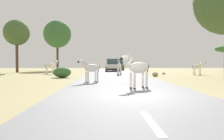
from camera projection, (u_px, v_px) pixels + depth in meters
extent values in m
plane|color=#998E60|center=(138.00, 97.00, 8.79)|extent=(90.00, 90.00, 0.00)
cube|color=slate|center=(130.00, 96.00, 8.78)|extent=(6.00, 64.00, 0.05)
cube|color=silver|center=(151.00, 122.00, 4.78)|extent=(0.16, 2.00, 0.01)
cube|color=silver|center=(125.00, 89.00, 10.78)|extent=(0.16, 2.00, 0.01)
cube|color=silver|center=(118.00, 80.00, 16.77)|extent=(0.16, 2.00, 0.01)
cube|color=silver|center=(115.00, 75.00, 22.77)|extent=(0.16, 2.00, 0.01)
cube|color=silver|center=(113.00, 72.00, 28.76)|extent=(0.16, 2.00, 0.01)
cube|color=silver|center=(111.00, 71.00, 34.75)|extent=(0.16, 2.00, 0.01)
ellipsoid|color=silver|center=(119.00, 66.00, 23.37)|extent=(0.59, 1.08, 0.48)
cylinder|color=silver|center=(118.00, 71.00, 23.08)|extent=(0.12, 0.12, 0.70)
cylinder|color=#28231E|center=(118.00, 75.00, 23.09)|extent=(0.14, 0.14, 0.05)
cylinder|color=silver|center=(120.00, 71.00, 23.04)|extent=(0.12, 0.12, 0.70)
cylinder|color=#28231E|center=(120.00, 75.00, 23.05)|extent=(0.14, 0.14, 0.05)
cylinder|color=silver|center=(118.00, 71.00, 23.74)|extent=(0.12, 0.12, 0.70)
cylinder|color=#28231E|center=(118.00, 74.00, 23.75)|extent=(0.14, 0.14, 0.05)
cylinder|color=silver|center=(121.00, 71.00, 23.70)|extent=(0.12, 0.12, 0.70)
cylinder|color=#28231E|center=(121.00, 74.00, 23.71)|extent=(0.14, 0.14, 0.05)
cylinder|color=silver|center=(119.00, 63.00, 22.88)|extent=(0.25, 0.39, 0.41)
cube|color=black|center=(119.00, 62.00, 22.88)|extent=(0.10, 0.34, 0.28)
ellipsoid|color=silver|center=(118.00, 62.00, 22.64)|extent=(0.26, 0.47, 0.22)
ellipsoid|color=black|center=(118.00, 62.00, 22.46)|extent=(0.16, 0.18, 0.13)
cone|color=silver|center=(118.00, 61.00, 22.75)|extent=(0.10, 0.10, 0.13)
cone|color=silver|center=(119.00, 61.00, 22.73)|extent=(0.10, 0.10, 0.13)
cylinder|color=black|center=(120.00, 67.00, 23.88)|extent=(0.06, 0.15, 0.41)
ellipsoid|color=silver|center=(139.00, 68.00, 11.12)|extent=(1.19, 0.95, 0.53)
cylinder|color=silver|center=(131.00, 80.00, 11.07)|extent=(0.15, 0.15, 0.76)
cylinder|color=#28231E|center=(131.00, 88.00, 11.08)|extent=(0.18, 0.18, 0.05)
cylinder|color=silver|center=(135.00, 81.00, 10.83)|extent=(0.15, 0.15, 0.76)
cylinder|color=#28231E|center=(135.00, 88.00, 10.84)|extent=(0.18, 0.18, 0.05)
cylinder|color=silver|center=(143.00, 80.00, 11.46)|extent=(0.15, 0.15, 0.76)
cylinder|color=#28231E|center=(143.00, 87.00, 11.47)|extent=(0.18, 0.18, 0.05)
cylinder|color=silver|center=(147.00, 80.00, 11.21)|extent=(0.15, 0.15, 0.76)
cylinder|color=#28231E|center=(147.00, 88.00, 11.23)|extent=(0.18, 0.18, 0.05)
cylinder|color=silver|center=(130.00, 62.00, 10.83)|extent=(0.45, 0.38, 0.45)
cube|color=black|center=(130.00, 60.00, 10.83)|extent=(0.34, 0.22, 0.31)
ellipsoid|color=silver|center=(125.00, 58.00, 10.69)|extent=(0.52, 0.42, 0.24)
ellipsoid|color=black|center=(122.00, 59.00, 10.59)|extent=(0.22, 0.21, 0.15)
cone|color=silver|center=(126.00, 56.00, 10.81)|extent=(0.12, 0.12, 0.14)
cone|color=silver|center=(128.00, 56.00, 10.69)|extent=(0.12, 0.12, 0.14)
cylinder|color=black|center=(148.00, 70.00, 11.42)|extent=(0.16, 0.11, 0.45)
ellipsoid|color=silver|center=(50.00, 65.00, 25.70)|extent=(1.15, 0.56, 0.52)
cylinder|color=silver|center=(53.00, 71.00, 25.55)|extent=(0.12, 0.12, 0.75)
cylinder|color=#28231E|center=(53.00, 74.00, 25.56)|extent=(0.14, 0.14, 0.05)
cylinder|color=silver|center=(54.00, 71.00, 25.83)|extent=(0.12, 0.12, 0.75)
cylinder|color=#28231E|center=(54.00, 74.00, 25.84)|extent=(0.14, 0.14, 0.05)
cylinder|color=silver|center=(46.00, 71.00, 25.61)|extent=(0.12, 0.12, 0.75)
cylinder|color=#28231E|center=(46.00, 74.00, 25.62)|extent=(0.14, 0.14, 0.05)
cylinder|color=silver|center=(47.00, 71.00, 25.89)|extent=(0.12, 0.12, 0.75)
cylinder|color=#28231E|center=(47.00, 74.00, 25.90)|extent=(0.14, 0.14, 0.05)
cylinder|color=silver|center=(55.00, 63.00, 25.65)|extent=(0.41, 0.24, 0.44)
cube|color=black|center=(55.00, 62.00, 25.64)|extent=(0.37, 0.08, 0.31)
ellipsoid|color=silver|center=(57.00, 61.00, 25.62)|extent=(0.50, 0.25, 0.24)
ellipsoid|color=black|center=(59.00, 62.00, 25.60)|extent=(0.18, 0.16, 0.14)
cone|color=silver|center=(56.00, 60.00, 25.56)|extent=(0.10, 0.10, 0.14)
cone|color=silver|center=(56.00, 60.00, 25.69)|extent=(0.10, 0.10, 0.14)
cylinder|color=black|center=(45.00, 66.00, 25.75)|extent=(0.16, 0.06, 0.45)
ellipsoid|color=silver|center=(92.00, 68.00, 14.42)|extent=(1.07, 0.88, 0.48)
cylinder|color=silver|center=(86.00, 77.00, 14.36)|extent=(0.14, 0.14, 0.69)
cylinder|color=#28231E|center=(86.00, 82.00, 14.37)|extent=(0.16, 0.16, 0.05)
cylinder|color=silver|center=(88.00, 77.00, 14.15)|extent=(0.14, 0.14, 0.69)
cylinder|color=#28231E|center=(88.00, 82.00, 14.16)|extent=(0.16, 0.16, 0.05)
cylinder|color=silver|center=(95.00, 77.00, 14.73)|extent=(0.14, 0.14, 0.69)
cylinder|color=#28231E|center=(95.00, 82.00, 14.74)|extent=(0.16, 0.16, 0.05)
cylinder|color=silver|center=(97.00, 77.00, 14.52)|extent=(0.14, 0.14, 0.69)
cylinder|color=#28231E|center=(97.00, 82.00, 14.53)|extent=(0.16, 0.16, 0.05)
cylinder|color=silver|center=(85.00, 64.00, 14.15)|extent=(0.40, 0.35, 0.41)
cube|color=black|center=(85.00, 63.00, 14.14)|extent=(0.30, 0.21, 0.28)
ellipsoid|color=silver|center=(81.00, 62.00, 14.01)|extent=(0.47, 0.39, 0.22)
ellipsoid|color=black|center=(79.00, 62.00, 13.91)|extent=(0.20, 0.19, 0.13)
cone|color=silver|center=(82.00, 60.00, 14.12)|extent=(0.11, 0.11, 0.13)
cone|color=silver|center=(83.00, 60.00, 14.01)|extent=(0.11, 0.11, 0.13)
cylinder|color=black|center=(99.00, 69.00, 14.71)|extent=(0.14, 0.11, 0.41)
ellipsoid|color=silver|center=(197.00, 67.00, 24.25)|extent=(1.02, 0.52, 0.46)
cylinder|color=silver|center=(201.00, 72.00, 24.20)|extent=(0.11, 0.11, 0.66)
cylinder|color=#28231E|center=(201.00, 75.00, 24.21)|extent=(0.13, 0.13, 0.04)
cylinder|color=silver|center=(199.00, 72.00, 24.45)|extent=(0.11, 0.11, 0.66)
cylinder|color=#28231E|center=(199.00, 74.00, 24.46)|extent=(0.13, 0.13, 0.04)
cylinder|color=silver|center=(195.00, 72.00, 24.09)|extent=(0.11, 0.11, 0.66)
cylinder|color=#28231E|center=(195.00, 75.00, 24.10)|extent=(0.13, 0.13, 0.04)
cylinder|color=silver|center=(194.00, 72.00, 24.34)|extent=(0.11, 0.11, 0.66)
cylinder|color=#28231E|center=(194.00, 75.00, 24.35)|extent=(0.13, 0.13, 0.04)
cylinder|color=silver|center=(201.00, 64.00, 24.32)|extent=(0.37, 0.22, 0.39)
cube|color=black|center=(201.00, 64.00, 24.32)|extent=(0.32, 0.08, 0.27)
ellipsoid|color=silver|center=(203.00, 63.00, 24.36)|extent=(0.44, 0.23, 0.21)
ellipsoid|color=black|center=(205.00, 63.00, 24.39)|extent=(0.16, 0.14, 0.13)
cone|color=silver|center=(203.00, 62.00, 24.27)|extent=(0.09, 0.09, 0.12)
cone|color=silver|center=(202.00, 62.00, 24.40)|extent=(0.09, 0.09, 0.12)
cylinder|color=black|center=(193.00, 67.00, 24.17)|extent=(0.14, 0.05, 0.39)
cube|color=#476B38|center=(118.00, 66.00, 38.68)|extent=(1.99, 4.28, 0.80)
cube|color=#334751|center=(118.00, 62.00, 38.46)|extent=(1.74, 2.27, 0.76)
cube|color=black|center=(118.00, 68.00, 40.85)|extent=(1.72, 0.24, 0.24)
cylinder|color=black|center=(123.00, 68.00, 40.03)|extent=(0.25, 0.69, 0.68)
cylinder|color=black|center=(112.00, 68.00, 40.05)|extent=(0.25, 0.69, 0.68)
cylinder|color=black|center=(123.00, 68.00, 37.33)|extent=(0.25, 0.69, 0.68)
cylinder|color=black|center=(112.00, 68.00, 37.36)|extent=(0.25, 0.69, 0.68)
cube|color=white|center=(113.00, 67.00, 33.03)|extent=(1.81, 4.21, 0.80)
cube|color=#334751|center=(113.00, 62.00, 33.20)|extent=(1.65, 2.21, 0.76)
cube|color=black|center=(113.00, 69.00, 30.88)|extent=(1.71, 0.17, 0.24)
cylinder|color=black|center=(106.00, 69.00, 31.66)|extent=(0.22, 0.68, 0.68)
cylinder|color=black|center=(120.00, 69.00, 31.72)|extent=(0.22, 0.68, 0.68)
cylinder|color=black|center=(106.00, 69.00, 34.35)|extent=(0.22, 0.68, 0.68)
cylinder|color=black|center=(118.00, 69.00, 34.42)|extent=(0.22, 0.68, 0.68)
cylinder|color=#4C3823|center=(58.00, 58.00, 38.37)|extent=(0.35, 0.35, 4.14)
sphere|color=#386633|center=(57.00, 34.00, 38.25)|extent=(4.50, 4.50, 4.50)
cylinder|color=#4C3823|center=(17.00, 58.00, 29.71)|extent=(0.34, 0.34, 3.78)
sphere|color=#425B2D|center=(17.00, 33.00, 29.60)|extent=(3.24, 3.24, 3.24)
ellipsoid|color=#386633|center=(62.00, 72.00, 19.75)|extent=(1.50, 1.35, 0.90)
ellipsoid|color=#A89E8C|center=(164.00, 73.00, 24.92)|extent=(0.37, 0.31, 0.23)
ellipsoid|color=#A89E8C|center=(155.00, 74.00, 21.26)|extent=(0.58, 0.48, 0.41)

